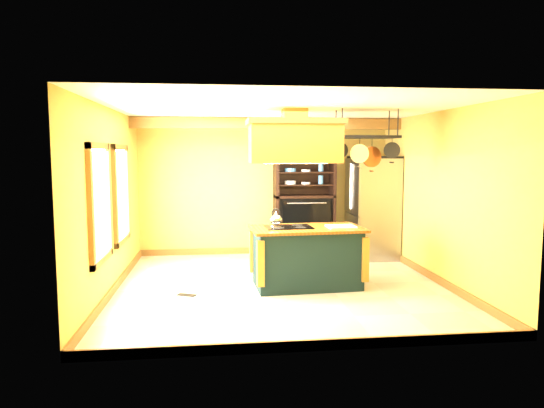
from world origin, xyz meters
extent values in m
plane|color=beige|center=(0.00, 0.00, 0.00)|extent=(5.00, 5.00, 0.00)
plane|color=white|center=(0.00, 0.00, 2.70)|extent=(5.00, 5.00, 0.00)
cube|color=gold|center=(0.00, 2.50, 1.35)|extent=(5.00, 0.02, 2.70)
cube|color=gold|center=(0.00, -2.50, 1.35)|extent=(5.00, 0.02, 2.70)
cube|color=gold|center=(-2.50, 0.00, 1.35)|extent=(0.02, 5.00, 2.70)
cube|color=gold|center=(2.50, 0.00, 1.35)|extent=(0.02, 5.00, 2.70)
cube|color=olive|center=(0.00, 1.70, 2.59)|extent=(5.00, 0.15, 0.20)
cube|color=olive|center=(-2.47, -0.80, 1.40)|extent=(0.06, 1.06, 1.56)
cube|color=white|center=(-2.44, -0.80, 1.40)|extent=(0.02, 0.85, 1.34)
cube|color=olive|center=(-2.47, 0.60, 1.40)|extent=(0.06, 1.06, 1.56)
cube|color=white|center=(-2.44, 0.60, 1.40)|extent=(0.02, 0.85, 1.34)
cube|color=black|center=(0.40, -0.06, 0.44)|extent=(1.60, 0.94, 0.88)
cube|color=brown|center=(0.40, -0.06, 0.90)|extent=(1.74, 1.04, 0.04)
cube|color=black|center=(0.11, -0.03, 0.93)|extent=(0.73, 0.53, 0.01)
ellipsoid|color=silver|center=(-0.06, 0.08, 1.03)|extent=(0.20, 0.20, 0.16)
cube|color=white|center=(0.92, -0.10, 0.93)|extent=(0.44, 0.35, 0.02)
cube|color=#A67229|center=(0.20, -0.06, 2.18)|extent=(1.34, 0.72, 0.57)
cube|color=olive|center=(0.20, -0.06, 2.51)|extent=(1.42, 0.80, 0.08)
cube|color=#A67229|center=(0.20, -0.06, 2.58)|extent=(0.35, 0.35, 0.23)
cube|color=black|center=(1.30, -0.06, 2.29)|extent=(0.94, 0.47, 0.04)
cylinder|color=black|center=(0.87, -0.24, 2.49)|extent=(0.02, 0.02, 0.41)
cylinder|color=black|center=(1.72, 0.13, 2.49)|extent=(0.02, 0.02, 0.41)
cylinder|color=black|center=(0.92, 0.04, 2.09)|extent=(0.24, 0.04, 0.24)
cylinder|color=silver|center=(1.17, -0.15, 2.04)|extent=(0.28, 0.04, 0.28)
cylinder|color=#A55029|center=(1.42, 0.04, 1.99)|extent=(0.32, 0.04, 0.32)
cylinder|color=black|center=(1.67, -0.15, 2.09)|extent=(0.24, 0.04, 0.24)
cube|color=#93969B|center=(2.07, 1.90, 0.97)|extent=(0.81, 0.99, 1.95)
cube|color=#93969B|center=(1.65, 1.65, 1.40)|extent=(0.03, 0.48, 1.05)
cube|color=#93969B|center=(1.65, 2.15, 1.40)|extent=(0.03, 0.48, 1.05)
cube|color=#93969B|center=(1.65, 1.90, 0.45)|extent=(0.03, 0.95, 0.82)
cube|color=black|center=(2.07, 1.90, 0.03)|extent=(0.77, 0.94, 0.06)
cube|color=black|center=(0.77, 2.45, 1.05)|extent=(1.19, 0.06, 2.11)
cube|color=black|center=(0.20, 2.23, 1.05)|extent=(0.06, 0.50, 2.11)
cube|color=black|center=(1.33, 2.23, 1.05)|extent=(0.06, 0.50, 2.11)
cube|color=black|center=(0.77, 2.23, 1.19)|extent=(1.19, 0.50, 0.05)
cube|color=black|center=(0.77, 2.26, 0.63)|extent=(1.07, 0.40, 1.13)
cube|color=black|center=(0.77, 1.96, 0.87)|extent=(0.93, 0.04, 0.50)
cube|color=black|center=(0.77, 1.96, 0.37)|extent=(0.93, 0.04, 0.46)
cube|color=black|center=(0.77, 2.23, 1.42)|extent=(1.07, 0.44, 0.02)
cube|color=black|center=(0.77, 2.23, 1.67)|extent=(1.07, 0.44, 0.02)
cube|color=black|center=(0.77, 2.23, 1.91)|extent=(1.07, 0.44, 0.02)
cylinder|color=white|center=(0.47, 2.18, 1.47)|extent=(0.22, 0.22, 0.07)
cylinder|color=#4683C4|center=(1.09, 2.18, 1.77)|extent=(0.10, 0.10, 0.17)
cube|color=black|center=(-1.42, -0.34, 0.01)|extent=(0.30, 0.22, 0.01)
camera|label=1|loc=(-0.96, -7.25, 2.05)|focal=32.00mm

